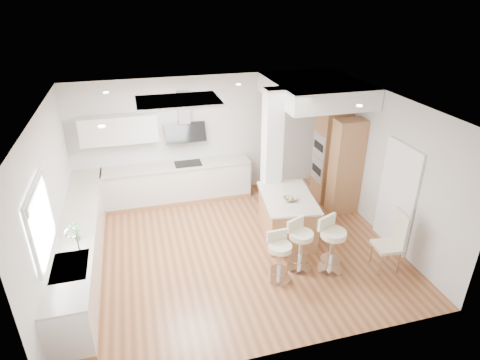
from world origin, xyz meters
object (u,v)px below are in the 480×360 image
object	(u,v)px
peninsula	(287,216)
bar_stool_b	(300,243)
bar_stool_c	(331,242)
dining_chair	(394,239)
bar_stool_a	(279,255)

from	to	relation	value
peninsula	bar_stool_b	bearing A→B (deg)	-91.38
bar_stool_b	bar_stool_c	bearing A→B (deg)	-41.83
bar_stool_c	dining_chair	size ratio (longest dim) A/B	0.92
peninsula	dining_chair	xyz separation A→B (m)	(1.41, -1.43, 0.15)
bar_stool_b	bar_stool_c	world-z (taller)	bar_stool_c
peninsula	bar_stool_a	size ratio (longest dim) A/B	1.72
bar_stool_a	dining_chair	xyz separation A→B (m)	(2.02, -0.21, 0.09)
dining_chair	bar_stool_b	bearing A→B (deg)	171.47
peninsula	bar_stool_a	world-z (taller)	peninsula
bar_stool_a	bar_stool_b	bearing A→B (deg)	18.92
bar_stool_c	dining_chair	world-z (taller)	dining_chair
peninsula	dining_chair	distance (m)	2.01
bar_stool_c	dining_chair	bearing A→B (deg)	-34.77
peninsula	bar_stool_c	distance (m)	1.26
bar_stool_b	peninsula	bearing A→B (deg)	57.59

